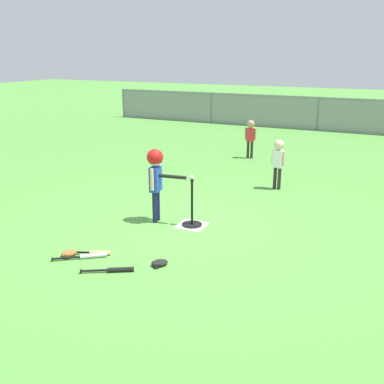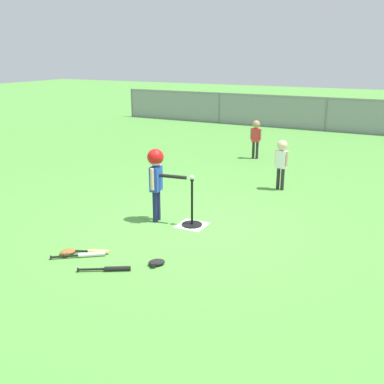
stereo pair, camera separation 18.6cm
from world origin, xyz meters
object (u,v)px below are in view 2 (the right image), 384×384
at_px(batting_tee, 192,218).
at_px(spare_bat_black, 112,269).
at_px(baseball_on_tee, 192,177).
at_px(spare_bat_silver, 86,255).
at_px(spare_bat_wood, 94,252).
at_px(fielder_deep_left, 282,158).
at_px(fielder_near_left, 256,134).
at_px(glove_near_bats, 156,262).
at_px(glove_by_plate, 68,252).
at_px(batter_child, 156,170).

bearing_deg(batting_tee, spare_bat_black, -95.39).
xyz_separation_m(baseball_on_tee, spare_bat_silver, (-0.73, -1.67, -0.76)).
distance_m(baseball_on_tee, spare_bat_wood, 1.86).
distance_m(batting_tee, fielder_deep_left, 2.66).
bearing_deg(fielder_near_left, baseball_on_tee, -81.75).
height_order(batting_tee, glove_near_bats, batting_tee).
bearing_deg(glove_near_bats, spare_bat_silver, -166.80).
bearing_deg(spare_bat_black, fielder_near_left, 94.55).
relative_size(fielder_near_left, glove_by_plate, 3.68).
bearing_deg(glove_by_plate, fielder_near_left, 87.50).
bearing_deg(spare_bat_black, baseball_on_tee, 84.61).
distance_m(baseball_on_tee, glove_by_plate, 2.13).
height_order(fielder_near_left, glove_near_bats, fielder_near_left).
bearing_deg(glove_by_plate, batting_tee, 59.86).
bearing_deg(batting_tee, fielder_deep_left, 75.37).
bearing_deg(spare_bat_black, spare_bat_wood, 150.04).
relative_size(fielder_near_left, spare_bat_wood, 1.77).
distance_m(batter_child, glove_near_bats, 1.79).
distance_m(batter_child, fielder_deep_left, 2.90).
xyz_separation_m(spare_bat_black, glove_by_plate, (-0.83, 0.12, 0.01)).
xyz_separation_m(batter_child, spare_bat_wood, (-0.11, -1.47, -0.81)).
bearing_deg(spare_bat_wood, batting_tee, 65.62).
height_order(baseball_on_tee, glove_by_plate, baseball_on_tee).
xyz_separation_m(batting_tee, spare_bat_wood, (-0.70, -1.54, -0.09)).
height_order(batting_tee, fielder_deep_left, fielder_deep_left).
distance_m(baseball_on_tee, batter_child, 0.60).
bearing_deg(fielder_near_left, spare_bat_black, -85.45).
relative_size(batting_tee, spare_bat_wood, 1.36).
bearing_deg(batting_tee, batter_child, -172.65).
xyz_separation_m(fielder_near_left, spare_bat_silver, (-0.01, -6.58, -0.60)).
bearing_deg(spare_bat_black, glove_near_bats, 44.31).
bearing_deg(baseball_on_tee, spare_bat_wood, -114.38).
bearing_deg(batting_tee, glove_near_bats, -80.88).
bearing_deg(glove_near_bats, batter_child, 121.00).
height_order(batting_tee, fielder_near_left, fielder_near_left).
relative_size(fielder_deep_left, glove_near_bats, 3.66).
bearing_deg(baseball_on_tee, batter_child, -172.65).
height_order(fielder_deep_left, glove_near_bats, fielder_deep_left).
bearing_deg(glove_near_bats, spare_bat_black, -135.69).
relative_size(batting_tee, glove_by_plate, 2.83).
relative_size(batting_tee, glove_near_bats, 2.77).
bearing_deg(fielder_deep_left, spare_bat_silver, -108.27).
bearing_deg(spare_bat_wood, spare_bat_silver, -101.98).
height_order(batting_tee, baseball_on_tee, baseball_on_tee).
distance_m(fielder_deep_left, fielder_near_left, 2.75).
bearing_deg(glove_by_plate, spare_bat_black, -8.21).
bearing_deg(batter_child, glove_by_plate, -103.96).
distance_m(batter_child, spare_bat_wood, 1.68).
distance_m(fielder_deep_left, spare_bat_black, 4.49).
distance_m(fielder_deep_left, glove_near_bats, 4.05).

